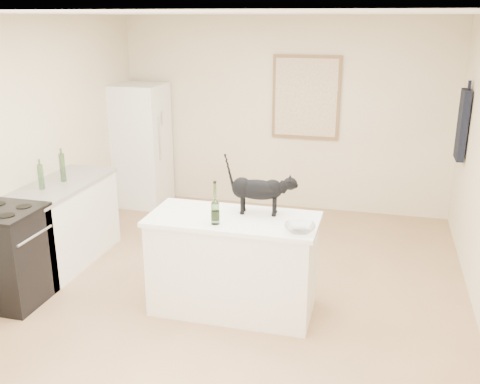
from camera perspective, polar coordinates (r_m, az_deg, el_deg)
name	(u,v)px	position (r m, az deg, el deg)	size (l,w,h in m)	color
floor	(229,296)	(5.34, -1.17, -10.89)	(5.50, 5.50, 0.00)	tan
ceiling	(227,13)	(4.67, -1.38, 18.26)	(5.50, 5.50, 0.00)	white
wall_back	(284,115)	(7.46, 4.61, 8.08)	(4.50, 4.50, 0.00)	beige
wall_front	(51,331)	(2.52, -19.29, -13.65)	(4.50, 4.50, 0.00)	beige
wall_left	(11,151)	(5.86, -22.98, 3.96)	(5.50, 5.50, 0.00)	beige
island_base	(233,266)	(4.94, -0.71, -7.76)	(1.44, 0.67, 0.86)	white
island_top	(233,219)	(4.77, -0.74, -2.88)	(1.50, 0.70, 0.04)	white
left_cabinets	(63,225)	(6.17, -18.12, -3.31)	(0.60, 1.40, 0.86)	white
left_countertop	(59,185)	(6.03, -18.53, 0.68)	(0.62, 1.44, 0.04)	gray
stove	(9,257)	(5.49, -23.14, -6.34)	(0.60, 0.60, 0.90)	black
fridge	(141,145)	(7.76, -10.37, 4.84)	(0.68, 0.68, 1.70)	white
artwork_frame	(306,98)	(7.35, 6.95, 9.83)	(0.90, 0.03, 1.10)	brown
artwork_canvas	(306,98)	(7.33, 6.93, 9.81)	(0.82, 0.00, 1.02)	beige
hanging_garment	(462,125)	(6.70, 22.36, 6.53)	(0.08, 0.34, 0.80)	black
black_cat	(258,192)	(4.78, 1.87, -0.02)	(0.57, 0.17, 0.40)	black
wine_bottle	(215,205)	(4.55, -2.63, -1.43)	(0.07, 0.07, 0.33)	#306227
glass_bowl	(300,228)	(4.46, 6.32, -3.82)	(0.25, 0.25, 0.06)	silver
fridge_paper	(163,118)	(7.56, -8.09, 7.74)	(0.01, 0.14, 0.18)	white
counter_bottle_cluster	(53,172)	(5.95, -19.09, 2.02)	(0.12, 0.36, 0.30)	#1E5A24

